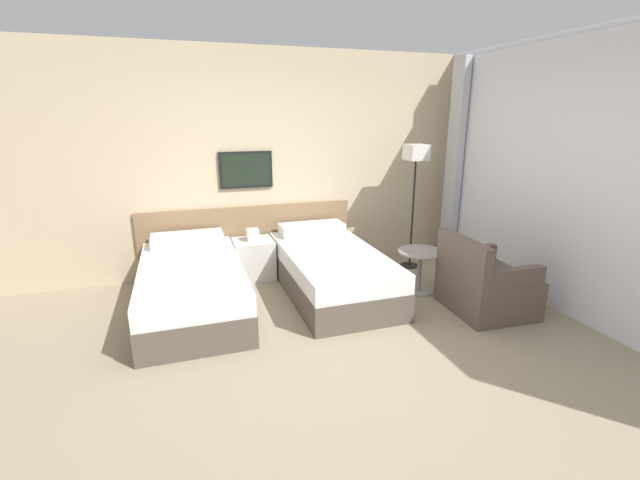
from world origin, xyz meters
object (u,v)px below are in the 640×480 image
(nightstand, at_px, (254,258))
(side_table, at_px, (420,263))
(bed_near_window, at_px, (331,270))
(armchair, at_px, (484,286))
(floor_lamp, at_px, (416,165))
(bed_near_door, at_px, (192,286))

(nightstand, relative_size, side_table, 1.23)
(bed_near_window, height_order, nightstand, same)
(bed_near_window, bearing_deg, nightstand, 137.25)
(bed_near_window, height_order, armchair, armchair)
(floor_lamp, relative_size, armchair, 1.87)
(nightstand, distance_m, side_table, 1.98)
(bed_near_window, height_order, floor_lamp, floor_lamp)
(bed_near_window, height_order, side_table, bed_near_window)
(floor_lamp, xyz_separation_m, side_table, (-0.33, -0.78, -0.99))
(nightstand, bearing_deg, bed_near_window, -42.75)
(side_table, bearing_deg, bed_near_window, 161.37)
(side_table, height_order, armchair, armchair)
(bed_near_door, xyz_separation_m, bed_near_window, (1.50, 0.00, 0.00))
(armchair, bearing_deg, side_table, 33.60)
(bed_near_door, xyz_separation_m, floor_lamp, (2.78, 0.46, 1.08))
(bed_near_window, xyz_separation_m, nightstand, (-0.75, 0.69, -0.01))
(armchair, bearing_deg, floor_lamp, 4.78)
(side_table, xyz_separation_m, armchair, (0.37, -0.63, -0.08))
(bed_near_door, bearing_deg, side_table, -7.44)
(bed_near_window, distance_m, floor_lamp, 1.73)
(floor_lamp, bearing_deg, nightstand, 173.44)
(floor_lamp, xyz_separation_m, armchair, (0.04, -1.41, -1.07))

